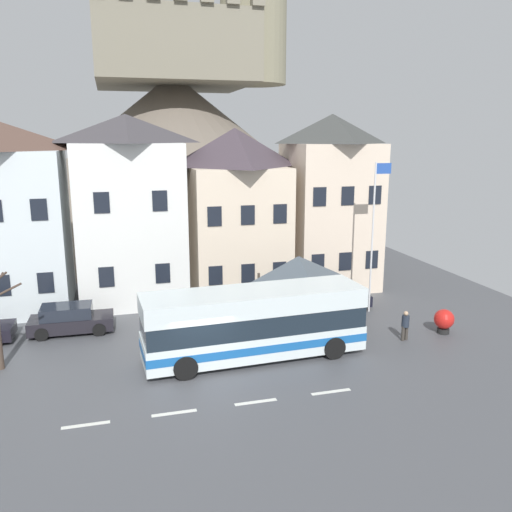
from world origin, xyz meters
TOP-DOWN VIEW (x-y plane):
  - ground_plane at (0.00, -0.00)m, footprint 40.00×60.00m
  - townhouse_01 at (-8.88, 11.91)m, footprint 6.29×5.89m
  - townhouse_02 at (-2.22, 11.65)m, footprint 5.99×5.36m
  - townhouse_03 at (4.13, 12.03)m, footprint 5.71×6.13m
  - townhouse_04 at (10.21, 11.53)m, footprint 5.31×5.13m
  - hilltop_castle at (3.20, 33.79)m, footprint 39.60×39.60m
  - transit_bus at (2.51, 1.59)m, footprint 9.86×3.10m
  - bus_shelter at (5.83, 5.21)m, footprint 3.60×3.60m
  - parked_car_00 at (8.40, 7.09)m, footprint 4.49×2.17m
  - parked_car_02 at (-5.54, 6.91)m, footprint 4.05×1.89m
  - pedestrian_00 at (10.00, 1.61)m, footprint 0.38×0.36m
  - pedestrian_01 at (8.54, 4.06)m, footprint 0.35×0.33m
  - pedestrian_02 at (7.82, 3.28)m, footprint 0.31×0.31m
  - public_bench at (7.21, 7.24)m, footprint 1.60×0.48m
  - flagpole at (10.39, 5.91)m, footprint 0.95×0.10m
  - harbour_buoy at (12.34, 1.91)m, footprint 0.98×0.98m

SIDE VIEW (x-z plane):
  - ground_plane at x=0.00m, z-range -0.06..0.00m
  - public_bench at x=7.21m, z-range 0.04..0.91m
  - parked_car_00 at x=8.40m, z-range -0.01..1.27m
  - parked_car_02 at x=-5.54m, z-range -0.02..1.40m
  - harbour_buoy at x=12.34m, z-range 0.07..1.30m
  - pedestrian_00 at x=10.00m, z-range 0.07..1.53m
  - pedestrian_02 at x=7.82m, z-range 0.10..1.63m
  - pedestrian_01 at x=8.54m, z-range 0.11..1.69m
  - transit_bus at x=2.51m, z-range 0.02..3.10m
  - bus_shelter at x=5.83m, z-range 1.18..4.79m
  - flagpole at x=10.39m, z-range 0.58..8.84m
  - townhouse_03 at x=4.13m, z-range 0.00..10.06m
  - townhouse_01 at x=-8.88m, z-range 0.00..10.39m
  - townhouse_02 at x=-2.22m, z-range 0.00..10.78m
  - townhouse_04 at x=10.21m, z-range 0.00..10.91m
  - hilltop_castle at x=3.20m, z-range -2.66..19.23m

